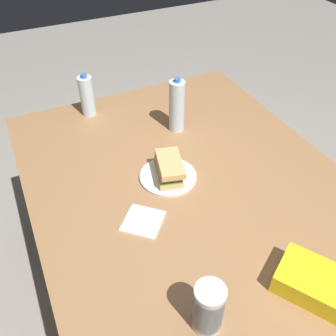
{
  "coord_description": "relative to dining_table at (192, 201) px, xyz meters",
  "views": [
    {
      "loc": [
        0.9,
        -0.53,
        1.73
      ],
      "look_at": [
        -0.09,
        -0.06,
        0.78
      ],
      "focal_mm": 39.94,
      "sensor_mm": 36.0,
      "label": 1
    }
  ],
  "objects": [
    {
      "name": "paper_plate",
      "position": [
        -0.09,
        -0.06,
        0.08
      ],
      "size": [
        0.23,
        0.23,
        0.01
      ],
      "primitive_type": "cylinder",
      "color": "white",
      "rests_on": "dining_table"
    },
    {
      "name": "sandwich",
      "position": [
        -0.09,
        -0.06,
        0.13
      ],
      "size": [
        0.2,
        0.13,
        0.08
      ],
      "color": "#DBB26B",
      "rests_on": "paper_plate"
    },
    {
      "name": "plastic_cup_stack",
      "position": [
        0.49,
        -0.22,
        0.16
      ],
      "size": [
        0.08,
        0.08,
        0.17
      ],
      "color": "silver",
      "rests_on": "dining_table"
    },
    {
      "name": "chip_bag",
      "position": [
        0.54,
        0.12,
        0.11
      ],
      "size": [
        0.27,
        0.25,
        0.07
      ],
      "primitive_type": "cube",
      "rotation": [
        0.0,
        0.0,
        0.56
      ],
      "color": "yellow",
      "rests_on": "dining_table"
    },
    {
      "name": "dining_table",
      "position": [
        0.0,
        0.0,
        0.0
      ],
      "size": [
        1.6,
        1.2,
        0.73
      ],
      "color": "#9E7047",
      "rests_on": "ground_plane"
    },
    {
      "name": "paper_napkin",
      "position": [
        0.08,
        -0.24,
        0.08
      ],
      "size": [
        0.18,
        0.18,
        0.01
      ],
      "primitive_type": "cube",
      "rotation": [
        0.0,
        0.0,
        2.41
      ],
      "color": "white",
      "rests_on": "dining_table"
    },
    {
      "name": "ground_plane",
      "position": [
        0.0,
        0.0,
        -0.66
      ],
      "size": [
        8.0,
        8.0,
        0.0
      ],
      "primitive_type": "plane",
      "color": "gray"
    },
    {
      "name": "water_bottle_spare",
      "position": [
        -0.67,
        -0.22,
        0.17
      ],
      "size": [
        0.07,
        0.07,
        0.21
      ],
      "color": "silver",
      "rests_on": "dining_table"
    },
    {
      "name": "water_bottle_tall",
      "position": [
        -0.38,
        0.11,
        0.2
      ],
      "size": [
        0.07,
        0.07,
        0.26
      ],
      "color": "silver",
      "rests_on": "dining_table"
    }
  ]
}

